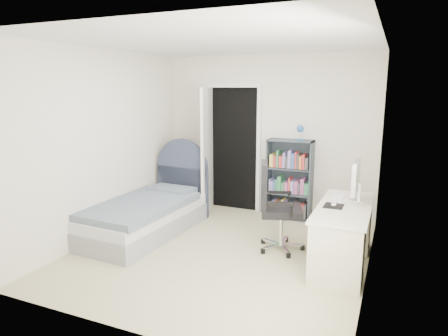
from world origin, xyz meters
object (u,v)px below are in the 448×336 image
at_px(nightstand, 180,183).
at_px(floor_lamp, 204,180).
at_px(bed, 149,213).
at_px(office_chair, 274,202).
at_px(bookcase, 290,183).
at_px(desk, 343,232).

relative_size(nightstand, floor_lamp, 0.45).
height_order(bed, office_chair, bed).
height_order(bed, floor_lamp, floor_lamp).
height_order(bed, bookcase, bookcase).
distance_m(nightstand, bookcase, 1.87).
distance_m(bookcase, office_chair, 1.30).
bearing_deg(office_chair, floor_lamp, 146.32).
xyz_separation_m(bed, office_chair, (1.78, 0.11, 0.33)).
xyz_separation_m(bed, nightstand, (-0.22, 1.27, 0.13)).
relative_size(floor_lamp, bookcase, 0.93).
xyz_separation_m(nightstand, floor_lamp, (0.54, -0.19, 0.15)).
height_order(nightstand, office_chair, office_chair).
height_order(floor_lamp, office_chair, floor_lamp).
xyz_separation_m(bed, desk, (2.63, -0.00, 0.11)).
relative_size(floor_lamp, desk, 0.95).
bearing_deg(bed, desk, -0.07).
bearing_deg(floor_lamp, office_chair, -33.68).
relative_size(bed, desk, 1.41).
xyz_separation_m(nightstand, office_chair, (2.00, -1.16, 0.20)).
bearing_deg(desk, office_chair, 172.51).
distance_m(desk, office_chair, 0.89).
relative_size(bed, nightstand, 3.27).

